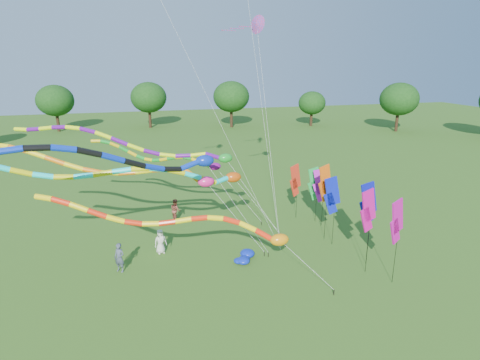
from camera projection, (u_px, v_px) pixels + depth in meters
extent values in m
plane|color=#2C5A18|center=(262.00, 295.00, 20.47)|extent=(160.00, 160.00, 0.00)
cylinder|color=#382314|center=(394.00, 125.00, 64.05)|extent=(0.50, 0.50, 3.11)
ellipsoid|color=#133B10|center=(397.00, 99.00, 62.88)|extent=(6.57, 6.57, 5.59)
cylinder|color=#382314|center=(312.00, 116.00, 74.57)|extent=(0.50, 0.50, 2.90)
ellipsoid|color=#133B10|center=(313.00, 96.00, 73.48)|extent=(6.13, 6.13, 5.21)
cylinder|color=#382314|center=(231.00, 118.00, 70.46)|extent=(0.50, 0.50, 3.43)
ellipsoid|color=#133B10|center=(231.00, 92.00, 69.18)|extent=(7.24, 7.24, 6.15)
cylinder|color=#382314|center=(151.00, 120.00, 69.26)|extent=(0.50, 0.50, 3.00)
ellipsoid|color=#133B10|center=(149.00, 97.00, 68.14)|extent=(6.32, 6.32, 5.37)
cylinder|color=#382314|center=(61.00, 125.00, 64.67)|extent=(0.50, 0.50, 2.93)
ellipsoid|color=#133B10|center=(58.00, 101.00, 63.58)|extent=(6.18, 6.18, 5.25)
cylinder|color=black|center=(334.00, 292.00, 20.41)|extent=(0.05, 0.05, 0.30)
cylinder|color=silver|center=(307.00, 265.00, 20.06)|extent=(0.02, 0.02, 3.94)
ellipsoid|color=orange|center=(279.00, 240.00, 19.74)|extent=(0.96, 0.62, 0.62)
cylinder|color=#F82A0D|center=(264.00, 235.00, 19.82)|extent=(0.28, 0.28, 0.92)
cylinder|color=yellow|center=(248.00, 227.00, 19.94)|extent=(0.28, 0.28, 0.89)
cylinder|color=#F82A0D|center=(232.00, 221.00, 20.06)|extent=(0.28, 0.28, 0.84)
cylinder|color=yellow|center=(216.00, 218.00, 20.16)|extent=(0.28, 0.28, 0.82)
cylinder|color=#F82A0D|center=(200.00, 218.00, 20.24)|extent=(0.28, 0.28, 0.82)
cylinder|color=yellow|center=(184.00, 220.00, 20.28)|extent=(0.28, 0.28, 0.83)
cylinder|color=#F82A0D|center=(167.00, 223.00, 20.25)|extent=(0.28, 0.28, 0.83)
cylinder|color=yellow|center=(151.00, 224.00, 20.15)|extent=(0.28, 0.28, 0.84)
cylinder|color=#F82A0D|center=(133.00, 223.00, 19.99)|extent=(0.28, 0.28, 0.86)
cylinder|color=yellow|center=(116.00, 219.00, 19.78)|extent=(0.28, 0.28, 0.89)
cylinder|color=#F82A0D|center=(97.00, 214.00, 19.56)|extent=(0.28, 0.28, 0.91)
cylinder|color=yellow|center=(79.00, 207.00, 19.37)|extent=(0.28, 0.28, 0.90)
cylinder|color=#F82A0D|center=(61.00, 201.00, 19.25)|extent=(0.28, 0.28, 0.86)
cylinder|color=yellow|center=(44.00, 198.00, 19.24)|extent=(0.28, 0.28, 0.82)
cylinder|color=black|center=(264.00, 254.00, 24.46)|extent=(0.05, 0.05, 0.30)
cylinder|color=silver|center=(236.00, 218.00, 23.82)|extent=(0.02, 0.02, 5.64)
ellipsoid|color=#FA1B7E|center=(206.00, 182.00, 23.21)|extent=(0.97, 0.63, 0.63)
cylinder|color=orange|center=(192.00, 175.00, 23.40)|extent=(0.28, 0.28, 1.24)
cylinder|color=yellow|center=(176.00, 169.00, 23.59)|extent=(0.28, 0.28, 0.96)
cylinder|color=orange|center=(160.00, 170.00, 23.61)|extent=(0.28, 0.28, 0.96)
cylinder|color=yellow|center=(144.00, 171.00, 23.59)|extent=(0.28, 0.28, 0.97)
cylinder|color=orange|center=(127.00, 173.00, 23.50)|extent=(0.28, 0.28, 0.97)
cylinder|color=yellow|center=(110.00, 173.00, 23.34)|extent=(0.28, 0.28, 0.98)
cylinder|color=orange|center=(92.00, 171.00, 23.13)|extent=(0.28, 0.28, 1.01)
cylinder|color=yellow|center=(74.00, 166.00, 22.88)|extent=(0.28, 0.28, 1.04)
cylinder|color=orange|center=(55.00, 161.00, 22.64)|extent=(0.28, 0.28, 1.05)
cylinder|color=yellow|center=(36.00, 154.00, 22.45)|extent=(0.28, 0.28, 1.03)
cylinder|color=orange|center=(18.00, 149.00, 22.35)|extent=(0.28, 0.28, 0.99)
cylinder|color=yellow|center=(1.00, 146.00, 22.34)|extent=(0.28, 0.28, 0.97)
cylinder|color=black|center=(286.00, 245.00, 25.63)|extent=(0.05, 0.05, 0.30)
cylinder|color=silver|center=(256.00, 202.00, 24.93)|extent=(0.02, 0.02, 6.72)
ellipsoid|color=#1A9124|center=(225.00, 158.00, 24.27)|extent=(0.86, 0.55, 0.55)
cylinder|color=#620D8F|center=(213.00, 156.00, 24.52)|extent=(0.25, 0.25, 1.04)
cylinder|color=#DFFB0D|center=(198.00, 155.00, 24.73)|extent=(0.25, 0.25, 0.93)
cylinder|color=#620D8F|center=(183.00, 156.00, 24.65)|extent=(0.25, 0.25, 0.94)
cylinder|color=#DFFB0D|center=(168.00, 155.00, 24.52)|extent=(0.25, 0.25, 0.95)
cylinder|color=#620D8F|center=(152.00, 152.00, 24.34)|extent=(0.25, 0.25, 0.98)
cylinder|color=#DFFB0D|center=(136.00, 147.00, 24.14)|extent=(0.25, 0.25, 1.01)
cylinder|color=#620D8F|center=(119.00, 141.00, 23.97)|extent=(0.25, 0.25, 1.01)
cylinder|color=#DFFB0D|center=(103.00, 135.00, 23.85)|extent=(0.25, 0.25, 0.98)
cylinder|color=#620D8F|center=(88.00, 130.00, 23.82)|extent=(0.25, 0.25, 0.94)
cylinder|color=#DFFB0D|center=(73.00, 128.00, 23.90)|extent=(0.25, 0.25, 0.93)
cylinder|color=#620D8F|center=(59.00, 127.00, 24.08)|extent=(0.25, 0.25, 0.93)
cylinder|color=#DFFB0D|center=(46.00, 128.00, 24.33)|extent=(0.25, 0.25, 0.95)
cylinder|color=#620D8F|center=(34.00, 129.00, 24.61)|extent=(0.25, 0.25, 0.94)
cylinder|color=#DFFB0D|center=(21.00, 129.00, 24.86)|extent=(0.25, 0.25, 0.94)
cylinder|color=black|center=(268.00, 255.00, 24.36)|extent=(0.05, 0.05, 0.30)
cylinder|color=silver|center=(239.00, 211.00, 22.43)|extent=(0.02, 0.02, 7.48)
ellipsoid|color=#0B29A3|center=(205.00, 161.00, 20.54)|extent=(0.95, 0.61, 0.61)
cylinder|color=#0B2DB8|center=(190.00, 165.00, 20.19)|extent=(0.28, 0.28, 1.00)
cylinder|color=black|center=(172.00, 169.00, 19.67)|extent=(0.28, 0.28, 1.00)
cylinder|color=#0B2DB8|center=(154.00, 168.00, 18.98)|extent=(0.28, 0.28, 1.03)
cylinder|color=black|center=(134.00, 164.00, 18.28)|extent=(0.28, 0.28, 1.05)
cylinder|color=#0B2DB8|center=(113.00, 158.00, 17.61)|extent=(0.28, 0.28, 1.05)
cylinder|color=black|center=(89.00, 152.00, 17.00)|extent=(0.28, 0.28, 1.02)
cylinder|color=#0B2DB8|center=(64.00, 149.00, 16.48)|extent=(0.28, 0.28, 0.99)
cylinder|color=black|center=(37.00, 148.00, 16.05)|extent=(0.28, 0.28, 0.97)
cylinder|color=#0B2DB8|center=(10.00, 150.00, 15.71)|extent=(0.28, 0.28, 0.98)
cylinder|color=black|center=(280.00, 235.00, 27.15)|extent=(0.05, 0.05, 0.30)
cylinder|color=silver|center=(258.00, 206.00, 25.81)|extent=(0.02, 0.02, 5.52)
ellipsoid|color=#C0460B|center=(233.00, 177.00, 24.52)|extent=(1.01, 0.65, 0.65)
cylinder|color=#0DECEA|center=(222.00, 180.00, 24.03)|extent=(0.29, 0.29, 1.04)
cylinder|color=yellow|center=(208.00, 180.00, 23.38)|extent=(0.29, 0.29, 1.05)
cylinder|color=#0DECEA|center=(193.00, 176.00, 22.82)|extent=(0.29, 0.29, 1.04)
cylinder|color=yellow|center=(176.00, 172.00, 22.34)|extent=(0.29, 0.29, 1.00)
cylinder|color=#0DECEA|center=(158.00, 169.00, 21.95)|extent=(0.29, 0.29, 0.97)
cylinder|color=yellow|center=(140.00, 169.00, 21.66)|extent=(0.29, 0.29, 0.97)
cylinder|color=#0DECEA|center=(122.00, 171.00, 21.44)|extent=(0.29, 0.29, 0.98)
cylinder|color=yellow|center=(103.00, 173.00, 21.26)|extent=(0.29, 0.29, 0.98)
cylinder|color=#0DECEA|center=(84.00, 176.00, 21.07)|extent=(0.29, 0.29, 0.98)
cylinder|color=yellow|center=(64.00, 177.00, 20.84)|extent=(0.29, 0.29, 0.97)
cylinder|color=#0DECEA|center=(43.00, 176.00, 20.52)|extent=(0.29, 0.29, 0.99)
cylinder|color=yellow|center=(21.00, 172.00, 20.11)|extent=(0.29, 0.29, 1.02)
cylinder|color=black|center=(261.00, 223.00, 29.03)|extent=(0.05, 0.05, 0.30)
cylinder|color=silver|center=(239.00, 194.00, 28.53)|extent=(0.02, 0.02, 5.25)
ellipsoid|color=#7D0B72|center=(215.00, 166.00, 28.06)|extent=(0.85, 0.54, 0.54)
cylinder|color=#149724|center=(205.00, 164.00, 27.78)|extent=(0.25, 0.25, 0.91)
cylinder|color=#E0B60B|center=(196.00, 161.00, 27.50)|extent=(0.25, 0.25, 0.64)
cylinder|color=#149724|center=(187.00, 158.00, 27.59)|extent=(0.25, 0.25, 0.62)
cylinder|color=#E0B60B|center=(179.00, 157.00, 27.77)|extent=(0.25, 0.25, 0.63)
cylinder|color=#149724|center=(171.00, 158.00, 28.01)|extent=(0.25, 0.25, 0.65)
cylinder|color=#E0B60B|center=(164.00, 159.00, 28.28)|extent=(0.25, 0.25, 0.65)
cylinder|color=#149724|center=(156.00, 160.00, 28.53)|extent=(0.25, 0.25, 0.63)
cylinder|color=#E0B60B|center=(149.00, 160.00, 28.71)|extent=(0.25, 0.25, 0.61)
cylinder|color=#149724|center=(141.00, 157.00, 28.80)|extent=(0.25, 0.25, 0.64)
cylinder|color=#E0B60B|center=(132.00, 154.00, 28.79)|extent=(0.25, 0.25, 0.68)
cylinder|color=#149724|center=(124.00, 149.00, 28.69)|extent=(0.25, 0.25, 0.70)
cylinder|color=#E0B60B|center=(115.00, 145.00, 28.54)|extent=(0.25, 0.25, 0.68)
cylinder|color=#149724|center=(105.00, 142.00, 28.36)|extent=(0.25, 0.25, 0.65)
cylinder|color=#E0B60B|center=(96.00, 141.00, 28.19)|extent=(0.25, 0.25, 0.63)
cylinder|color=black|center=(280.00, 252.00, 24.75)|extent=(0.04, 0.04, 0.30)
cylinder|color=silver|center=(258.00, 81.00, 22.09)|extent=(0.01, 0.01, 20.40)
cylinder|color=black|center=(280.00, 252.00, 24.75)|extent=(0.04, 0.04, 0.30)
cylinder|color=silver|center=(201.00, 84.00, 19.72)|extent=(0.01, 0.01, 22.42)
cylinder|color=black|center=(280.00, 252.00, 24.75)|extent=(0.04, 0.04, 0.30)
cylinder|color=silver|center=(269.00, 138.00, 24.43)|extent=(0.01, 0.01, 13.79)
cone|color=purple|center=(257.00, 24.00, 24.16)|extent=(1.45, 1.49, 1.26)
cube|color=purple|center=(246.00, 26.00, 24.03)|extent=(0.90, 0.12, 0.04)
cube|color=purple|center=(237.00, 28.00, 23.93)|extent=(0.90, 0.12, 0.04)
cube|color=purple|center=(228.00, 30.00, 23.83)|extent=(0.90, 0.12, 0.04)
cylinder|color=black|center=(369.00, 226.00, 22.95)|extent=(0.02, 0.02, 4.71)
cube|color=#0C11A8|center=(369.00, 198.00, 22.38)|extent=(1.16, 0.13, 1.93)
cube|color=#0C11A8|center=(366.00, 211.00, 22.59)|extent=(1.01, 0.12, 1.51)
cylinder|color=black|center=(326.00, 205.00, 26.15)|extent=(0.02, 0.02, 4.84)
cube|color=#FF5D0D|center=(326.00, 179.00, 25.51)|extent=(1.13, 0.42, 1.93)
cube|color=#FF5D0D|center=(324.00, 191.00, 25.70)|extent=(0.98, 0.38, 1.51)
cylinder|color=black|center=(323.00, 200.00, 28.48)|extent=(0.02, 0.02, 3.93)
cube|color=#CD1BD0|center=(321.00, 181.00, 28.09)|extent=(1.13, 0.41, 1.93)
cube|color=#CD1BD0|center=(319.00, 192.00, 28.32)|extent=(0.99, 0.37, 1.51)
cylinder|color=black|center=(297.00, 193.00, 29.91)|extent=(0.02, 0.02, 3.90)
cube|color=red|center=(296.00, 177.00, 29.39)|extent=(1.09, 0.55, 1.93)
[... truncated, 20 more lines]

